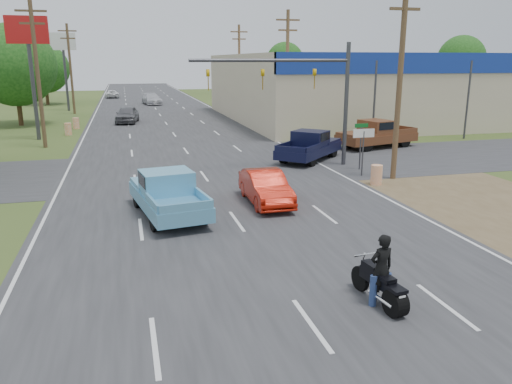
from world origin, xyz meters
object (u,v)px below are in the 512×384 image
object	(u,v)px
red_convertible	(266,188)
distant_car_silver	(152,99)
rider	(381,272)
distant_car_white	(112,94)
navy_pickup	(310,145)
blue_pickup	(167,193)
distant_car_grey	(127,115)
motorcycle	(382,288)
brown_pickup	(375,134)

from	to	relation	value
red_convertible	distant_car_silver	xyz separation A→B (m)	(-1.82, 52.30, 0.06)
rider	distant_car_white	world-z (taller)	rider
red_convertible	rider	bearing A→B (deg)	-87.94
navy_pickup	distant_car_silver	distance (m)	44.17
blue_pickup	distant_car_grey	size ratio (longest dim) A/B	1.19
distant_car_silver	distant_car_white	world-z (taller)	distant_car_silver
motorcycle	distant_car_silver	world-z (taller)	distant_car_silver
red_convertible	rider	distance (m)	9.64
rider	blue_pickup	distance (m)	10.12
distant_car_grey	red_convertible	bearing A→B (deg)	-71.38
rider	distant_car_grey	world-z (taller)	rider
navy_pickup	distant_car_grey	size ratio (longest dim) A/B	1.13
distant_car_silver	distant_car_grey	bearing A→B (deg)	-107.67
brown_pickup	motorcycle	bearing A→B (deg)	137.16
navy_pickup	distant_car_grey	distance (m)	24.89
brown_pickup	distant_car_silver	distance (m)	42.60
motorcycle	rider	world-z (taller)	rider
motorcycle	distant_car_white	bearing A→B (deg)	88.31
distant_car_white	distant_car_silver	bearing A→B (deg)	107.47
distant_car_silver	distant_car_white	bearing A→B (deg)	102.81
distant_car_grey	distant_car_white	distance (m)	35.93
navy_pickup	motorcycle	bearing A→B (deg)	-60.35
brown_pickup	distant_car_silver	size ratio (longest dim) A/B	1.19
motorcycle	navy_pickup	xyz separation A→B (m)	(5.05, 18.40, 0.43)
navy_pickup	distant_car_silver	bearing A→B (deg)	144.33
brown_pickup	distant_car_silver	xyz separation A→B (m)	(-13.21, 40.50, -0.22)
blue_pickup	distant_car_silver	distance (m)	52.93
red_convertible	distant_car_silver	bearing A→B (deg)	92.41
motorcycle	brown_pickup	bearing A→B (deg)	55.22
distant_car_silver	rider	bearing A→B (deg)	-96.10
motorcycle	rider	distance (m)	0.40
navy_pickup	rider	bearing A→B (deg)	-60.42
navy_pickup	brown_pickup	distance (m)	6.80
red_convertible	distant_car_white	distance (m)	67.44
blue_pickup	distant_car_white	distance (m)	67.69
brown_pickup	distant_car_silver	bearing A→B (deg)	2.58
brown_pickup	distant_car_grey	distance (m)	25.64
navy_pickup	distant_car_silver	size ratio (longest dim) A/B	1.02
motorcycle	distant_car_white	distance (m)	77.11
motorcycle	distant_car_white	world-z (taller)	distant_car_white
blue_pickup	brown_pickup	xyz separation A→B (m)	(15.63, 12.37, 0.07)
rider	blue_pickup	xyz separation A→B (m)	(-4.51, 9.06, 0.02)
rider	distant_car_silver	size ratio (longest dim) A/B	0.34
red_convertible	brown_pickup	bearing A→B (deg)	46.42
distant_car_grey	blue_pickup	bearing A→B (deg)	-79.10
rider	navy_pickup	xyz separation A→B (m)	(5.06, 18.35, 0.03)
rider	brown_pickup	bearing A→B (deg)	-124.86
red_convertible	motorcycle	bearing A→B (deg)	-87.91
red_convertible	blue_pickup	size ratio (longest dim) A/B	0.75
red_convertible	distant_car_silver	size ratio (longest dim) A/B	0.81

